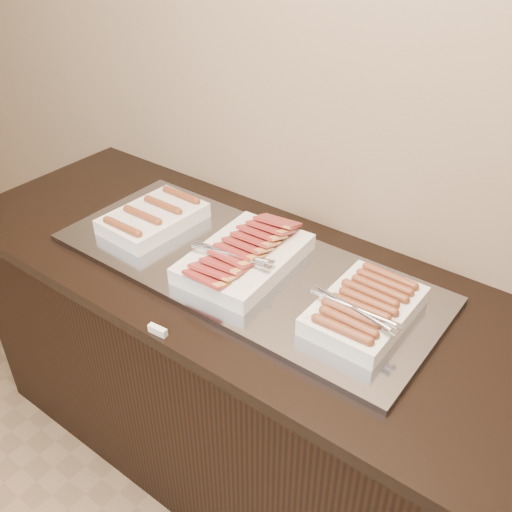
# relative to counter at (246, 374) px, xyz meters

# --- Properties ---
(counter) EXTENTS (2.06, 0.76, 0.90)m
(counter) POSITION_rel_counter_xyz_m (0.00, 0.00, 0.00)
(counter) COLOR black
(counter) RESTS_ON ground
(warming_tray) EXTENTS (1.20, 0.50, 0.02)m
(warming_tray) POSITION_rel_counter_xyz_m (-0.00, 0.00, 0.46)
(warming_tray) COLOR #9395A0
(warming_tray) RESTS_ON counter
(dish_left) EXTENTS (0.23, 0.33, 0.07)m
(dish_left) POSITION_rel_counter_xyz_m (-0.38, 0.00, 0.50)
(dish_left) COLOR white
(dish_left) RESTS_ON warming_tray
(dish_center) EXTENTS (0.29, 0.42, 0.10)m
(dish_center) POSITION_rel_counter_xyz_m (0.00, -0.00, 0.50)
(dish_center) COLOR white
(dish_center) RESTS_ON warming_tray
(dish_right) EXTENTS (0.26, 0.33, 0.08)m
(dish_right) POSITION_rel_counter_xyz_m (0.40, -0.00, 0.50)
(dish_right) COLOR white
(dish_right) RESTS_ON warming_tray
(label_holder) EXTENTS (0.06, 0.02, 0.02)m
(label_holder) POSITION_rel_counter_xyz_m (-0.01, -0.36, 0.46)
(label_holder) COLOR white
(label_holder) RESTS_ON counter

